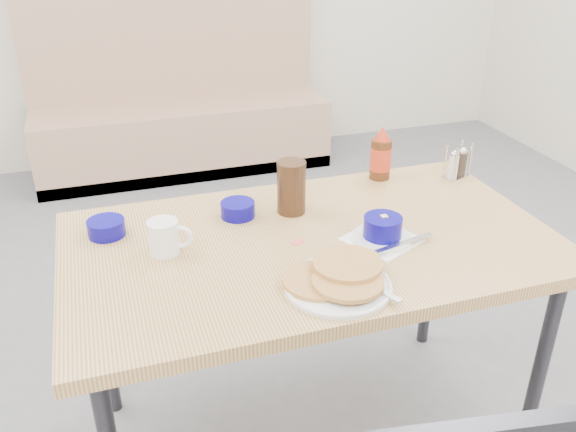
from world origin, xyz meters
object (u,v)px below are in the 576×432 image
object	(u,v)px
amber_tumbler	(291,187)
condiment_caddy	(457,165)
booth_bench	(181,116)
creamer_bowl	(106,228)
dining_table	(311,258)
grits_setting	(383,230)
coffee_mug	(165,237)
butter_bowl	(238,209)
syrup_bottle	(381,156)
pancake_plate	(338,280)

from	to	relation	value
amber_tumbler	condiment_caddy	size ratio (longest dim) A/B	1.38
booth_bench	creamer_bowl	distance (m)	2.43
amber_tumbler	dining_table	bearing A→B (deg)	-89.93
grits_setting	booth_bench	bearing A→B (deg)	94.15
grits_setting	amber_tumbler	size ratio (longest dim) A/B	1.55
creamer_bowl	amber_tumbler	bearing A→B (deg)	-2.23
dining_table	coffee_mug	distance (m)	0.43
butter_bowl	grits_setting	bearing A→B (deg)	-37.72
coffee_mug	syrup_bottle	world-z (taller)	syrup_bottle
pancake_plate	dining_table	bearing A→B (deg)	85.09
booth_bench	creamer_bowl	size ratio (longest dim) A/B	17.66
amber_tumbler	butter_bowl	bearing A→B (deg)	173.02
booth_bench	coffee_mug	xyz separation A→B (m)	(-0.41, -2.48, 0.46)
pancake_plate	creamer_bowl	size ratio (longest dim) A/B	2.51
butter_bowl	condiment_caddy	xyz separation A→B (m)	(0.81, 0.06, 0.02)
dining_table	amber_tumbler	size ratio (longest dim) A/B	8.40
booth_bench	amber_tumbler	xyz separation A→B (m)	(-0.00, -2.35, 0.49)
amber_tumbler	syrup_bottle	xyz separation A→B (m)	(0.38, 0.15, -0.00)
amber_tumbler	condiment_caddy	bearing A→B (deg)	7.25
booth_bench	pancake_plate	bearing A→B (deg)	-90.44
grits_setting	syrup_bottle	world-z (taller)	syrup_bottle
coffee_mug	condiment_caddy	xyz separation A→B (m)	(1.05, 0.21, -0.01)
butter_bowl	condiment_caddy	bearing A→B (deg)	4.33
grits_setting	amber_tumbler	xyz separation A→B (m)	(-0.19, 0.25, 0.05)
pancake_plate	amber_tumbler	world-z (taller)	amber_tumbler
butter_bowl	amber_tumbler	xyz separation A→B (m)	(0.17, -0.02, 0.06)
pancake_plate	creamer_bowl	bearing A→B (deg)	139.54
dining_table	condiment_caddy	distance (m)	0.70
booth_bench	pancake_plate	world-z (taller)	booth_bench
booth_bench	butter_bowl	world-z (taller)	booth_bench
dining_table	coffee_mug	xyz separation A→B (m)	(-0.41, 0.06, 0.11)
creamer_bowl	syrup_bottle	xyz separation A→B (m)	(0.93, 0.13, 0.06)
syrup_bottle	butter_bowl	bearing A→B (deg)	-166.19
dining_table	butter_bowl	xyz separation A→B (m)	(-0.17, 0.21, 0.09)
creamer_bowl	condiment_caddy	distance (m)	1.20
dining_table	creamer_bowl	world-z (taller)	creamer_bowl
pancake_plate	coffee_mug	size ratio (longest dim) A/B	2.22
coffee_mug	grits_setting	xyz separation A→B (m)	(0.60, -0.12, -0.02)
pancake_plate	coffee_mug	distance (m)	0.49
booth_bench	syrup_bottle	bearing A→B (deg)	-80.25
butter_bowl	condiment_caddy	distance (m)	0.81
butter_bowl	syrup_bottle	xyz separation A→B (m)	(0.54, 0.13, 0.06)
syrup_bottle	amber_tumbler	bearing A→B (deg)	-157.79
syrup_bottle	coffee_mug	bearing A→B (deg)	-160.06
booth_bench	grits_setting	bearing A→B (deg)	-85.85
pancake_plate	butter_bowl	world-z (taller)	same
dining_table	pancake_plate	bearing A→B (deg)	-94.91
pancake_plate	grits_setting	xyz separation A→B (m)	(0.21, 0.18, 0.01)
pancake_plate	grits_setting	distance (m)	0.28
booth_bench	dining_table	distance (m)	2.56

